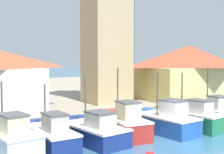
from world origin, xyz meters
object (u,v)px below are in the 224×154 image
fishing_boat_far_left (7,139)px  fishing_boat_mid_left (122,123)px  fishing_boat_left_inner (92,131)px  warehouse_right (189,71)px  fishing_boat_mid_right (189,118)px  clock_tower (106,14)px  port_crane_near (132,31)px  fishing_boat_right_inner (212,113)px  fishing_boat_center (164,121)px  fishing_boat_left_outer (50,134)px

fishing_boat_far_left → fishing_boat_mid_left: (7.29, 0.13, 0.01)m
fishing_boat_left_inner → warehouse_right: warehouse_right is taller
fishing_boat_mid_right → clock_tower: 11.87m
fishing_boat_left_inner → clock_tower: 12.80m
warehouse_right → port_crane_near: (2.65, 14.77, 5.25)m
fishing_boat_right_inner → fishing_boat_center: bearing=-174.5°
fishing_boat_mid_left → port_crane_near: (14.87, 21.51, 8.19)m
fishing_boat_mid_left → fishing_boat_mid_right: bearing=-5.5°
fishing_boat_far_left → fishing_boat_left_inner: (4.90, -0.28, -0.11)m
fishing_boat_left_inner → port_crane_near: size_ratio=0.25×
fishing_boat_far_left → fishing_boat_right_inner: 15.40m
fishing_boat_far_left → fishing_boat_mid_right: size_ratio=0.99×
fishing_boat_mid_right → warehouse_right: bearing=46.8°
fishing_boat_center → fishing_boat_mid_right: 2.44m
fishing_boat_mid_right → clock_tower: clock_tower is taller
fishing_boat_mid_left → fishing_boat_mid_right: 5.43m
fishing_boat_center → fishing_boat_right_inner: size_ratio=1.07×
fishing_boat_mid_left → fishing_boat_right_inner: 8.11m
fishing_boat_far_left → fishing_boat_center: bearing=-3.0°
fishing_boat_left_inner → fishing_boat_far_left: bearing=176.8°
clock_tower → port_crane_near: port_crane_near is taller
fishing_boat_left_outer → port_crane_near: size_ratio=0.25×
fishing_boat_left_outer → fishing_boat_right_inner: (12.97, -0.30, 0.10)m
clock_tower → fishing_boat_mid_right: bearing=-73.8°
fishing_boat_center → port_crane_near: size_ratio=0.24×
fishing_boat_far_left → fishing_boat_right_inner: fishing_boat_right_inner is taller
port_crane_near → fishing_boat_center: bearing=-118.2°
fishing_boat_center → port_crane_near: 26.47m
fishing_boat_mid_left → fishing_boat_center: (2.97, -0.66, -0.03)m
fishing_boat_far_left → fishing_boat_mid_left: bearing=1.0°
fishing_boat_mid_right → fishing_boat_right_inner: (2.70, 0.34, 0.02)m
fishing_boat_mid_right → fishing_boat_right_inner: fishing_boat_right_inner is taller
fishing_boat_mid_left → clock_tower: (3.02, 7.67, 8.20)m
fishing_boat_right_inner → warehouse_right: (4.11, 6.91, 2.96)m
fishing_boat_mid_left → fishing_boat_right_inner: size_ratio=1.06×
fishing_boat_center → fishing_boat_right_inner: 5.16m
fishing_boat_mid_right → fishing_boat_right_inner: size_ratio=1.13×
fishing_boat_left_outer → fishing_boat_right_inner: bearing=-1.3°
fishing_boat_left_outer → fishing_boat_mid_right: bearing=-3.6°
fishing_boat_far_left → fishing_boat_mid_right: bearing=-1.7°
fishing_boat_far_left → warehouse_right: bearing=19.4°
fishing_boat_left_outer → fishing_boat_mid_left: 4.87m
fishing_boat_far_left → fishing_boat_left_outer: size_ratio=1.03×
fishing_boat_mid_right → warehouse_right: size_ratio=0.49×
fishing_boat_right_inner → port_crane_near: (6.77, 21.68, 8.22)m
fishing_boat_far_left → fishing_boat_mid_left: size_ratio=1.05×
fishing_boat_mid_left → fishing_boat_mid_right: fishing_boat_mid_left is taller
fishing_boat_left_inner → fishing_boat_mid_right: (7.79, -0.11, 0.08)m
fishing_boat_left_outer → fishing_boat_mid_left: size_ratio=1.02×
fishing_boat_left_inner → fishing_boat_right_inner: bearing=1.3°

